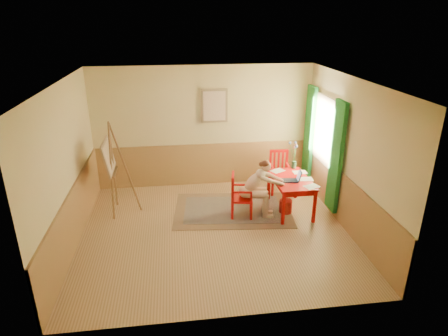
{
  "coord_description": "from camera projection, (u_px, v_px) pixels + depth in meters",
  "views": [
    {
      "loc": [
        -0.66,
        -6.3,
        3.81
      ],
      "look_at": [
        0.25,
        0.55,
        1.05
      ],
      "focal_mm": 30.92,
      "sensor_mm": 36.0,
      "label": 1
    }
  ],
  "objects": [
    {
      "name": "room",
      "position": [
        214.0,
        162.0,
        6.78
      ],
      "size": [
        5.04,
        4.54,
        2.84
      ],
      "color": "tan",
      "rests_on": "ground"
    },
    {
      "name": "chair_back",
      "position": [
        279.0,
        172.0,
        8.76
      ],
      "size": [
        0.45,
        0.47,
        0.96
      ],
      "color": "#D20703",
      "rests_on": "room"
    },
    {
      "name": "vase",
      "position": [
        294.0,
        156.0,
        8.23
      ],
      "size": [
        0.21,
        0.31,
        0.59
      ],
      "color": "#3F724C",
      "rests_on": "table"
    },
    {
      "name": "laptop",
      "position": [
        293.0,
        179.0,
        7.67
      ],
      "size": [
        0.39,
        0.26,
        0.22
      ],
      "color": "#1E2338",
      "rests_on": "table"
    },
    {
      "name": "table",
      "position": [
        291.0,
        183.0,
        7.83
      ],
      "size": [
        0.74,
        1.21,
        0.72
      ],
      "color": "#D20703",
      "rests_on": "room"
    },
    {
      "name": "window",
      "position": [
        323.0,
        140.0,
        8.1
      ],
      "size": [
        0.12,
        2.01,
        2.2
      ],
      "color": "white",
      "rests_on": "room"
    },
    {
      "name": "chair_left",
      "position": [
        240.0,
        196.0,
        7.67
      ],
      "size": [
        0.48,
        0.47,
        0.91
      ],
      "color": "#D20703",
      "rests_on": "room"
    },
    {
      "name": "wall_portrait",
      "position": [
        214.0,
        106.0,
        8.65
      ],
      "size": [
        0.6,
        0.05,
        0.76
      ],
      "color": "#937856",
      "rests_on": "room"
    },
    {
      "name": "wainscot",
      "position": [
        210.0,
        189.0,
        7.84
      ],
      "size": [
        5.0,
        4.5,
        1.0
      ],
      "color": "#B4854D",
      "rests_on": "room"
    },
    {
      "name": "figure",
      "position": [
        257.0,
        186.0,
        7.6
      ],
      "size": [
        0.92,
        0.47,
        1.21
      ],
      "color": "#D5B08E",
      "rests_on": "room"
    },
    {
      "name": "wastebasket",
      "position": [
        286.0,
        206.0,
        7.92
      ],
      "size": [
        0.29,
        0.29,
        0.28
      ],
      "primitive_type": "cylinder",
      "rotation": [
        0.0,
        0.0,
        -0.12
      ],
      "color": "red",
      "rests_on": "room"
    },
    {
      "name": "papers",
      "position": [
        298.0,
        177.0,
        7.87
      ],
      "size": [
        0.79,
        1.18,
        0.0
      ],
      "color": "white",
      "rests_on": "table"
    },
    {
      "name": "rug",
      "position": [
        233.0,
        210.0,
        8.07
      ],
      "size": [
        2.55,
        1.84,
        0.02
      ],
      "color": "#8C7251",
      "rests_on": "room"
    },
    {
      "name": "easel",
      "position": [
        111.0,
        160.0,
        7.58
      ],
      "size": [
        0.64,
        0.85,
        1.93
      ],
      "color": "olive",
      "rests_on": "room"
    }
  ]
}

